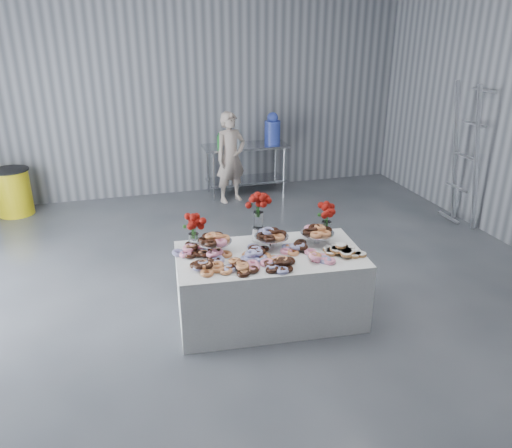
{
  "coord_description": "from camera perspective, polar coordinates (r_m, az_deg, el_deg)",
  "views": [
    {
      "loc": [
        -1.24,
        -4.35,
        2.98
      ],
      "look_at": [
        0.12,
        0.4,
        0.94
      ],
      "focal_mm": 35.0,
      "sensor_mm": 36.0,
      "label": 1
    }
  ],
  "objects": [
    {
      "name": "bouquet_right",
      "position": [
        5.45,
        8.13,
        1.41
      ],
      "size": [
        0.26,
        0.26,
        0.42
      ],
      "color": "white",
      "rests_on": "display_table"
    },
    {
      "name": "donut_mounds",
      "position": [
        5.06,
        1.76,
        -3.18
      ],
      "size": [
        1.87,
        0.95,
        0.09
      ],
      "primitive_type": null,
      "rotation": [
        0.0,
        0.0,
        -0.08
      ],
      "color": "#DC8B50",
      "rests_on": "display_table"
    },
    {
      "name": "bouquet_center",
      "position": [
        5.27,
        0.27,
        1.88
      ],
      "size": [
        0.26,
        0.26,
        0.57
      ],
      "color": "silver",
      "rests_on": "display_table"
    },
    {
      "name": "drink_bottles",
      "position": [
        8.79,
        -3.09,
        9.6
      ],
      "size": [
        0.54,
        0.08,
        0.27
      ],
      "primitive_type": null,
      "color": "#268C33",
      "rests_on": "prep_table"
    },
    {
      "name": "water_jug",
      "position": [
        9.07,
        1.89,
        10.76
      ],
      "size": [
        0.28,
        0.28,
        0.55
      ],
      "color": "blue",
      "rests_on": "prep_table"
    },
    {
      "name": "danish_pile",
      "position": [
        5.17,
        10.11,
        -2.81
      ],
      "size": [
        0.48,
        0.48,
        0.11
      ],
      "primitive_type": null,
      "color": "white",
      "rests_on": "display_table"
    },
    {
      "name": "cake_stand_right",
      "position": [
        5.33,
        7.03,
        -0.84
      ],
      "size": [
        0.36,
        0.36,
        0.17
      ],
      "color": "silver",
      "rests_on": "display_table"
    },
    {
      "name": "room_walls",
      "position": [
        4.54,
        -3.89,
        18.08
      ],
      "size": [
        8.04,
        9.04,
        4.02
      ],
      "color": "gray",
      "rests_on": "ground"
    },
    {
      "name": "trash_barrel",
      "position": [
        9.0,
        -25.99,
        3.31
      ],
      "size": [
        0.59,
        0.59,
        0.76
      ],
      "rotation": [
        0.0,
        0.0,
        -0.06
      ],
      "color": "yellow",
      "rests_on": "ground"
    },
    {
      "name": "person",
      "position": [
        8.62,
        -2.9,
        7.59
      ],
      "size": [
        0.66,
        0.53,
        1.56
      ],
      "primitive_type": "imported",
      "rotation": [
        0.0,
        0.0,
        0.32
      ],
      "color": "#CC8C93",
      "rests_on": "ground"
    },
    {
      "name": "cake_stand_mid",
      "position": [
        5.2,
        1.78,
        -1.27
      ],
      "size": [
        0.36,
        0.36,
        0.17
      ],
      "color": "silver",
      "rests_on": "display_table"
    },
    {
      "name": "ground",
      "position": [
        5.42,
        -0.11,
        -10.93
      ],
      "size": [
        9.0,
        9.0,
        0.0
      ],
      "primitive_type": "plane",
      "color": "#383B40",
      "rests_on": "ground"
    },
    {
      "name": "prep_table",
      "position": [
        9.06,
        -1.19,
        7.3
      ],
      "size": [
        1.5,
        0.6,
        0.9
      ],
      "color": "silver",
      "rests_on": "ground"
    },
    {
      "name": "stepladder",
      "position": [
        8.09,
        22.83,
        7.13
      ],
      "size": [
        0.54,
        0.54,
        2.19
      ],
      "primitive_type": null,
      "rotation": [
        0.0,
        -0.14,
        0.0
      ],
      "color": "silver",
      "rests_on": "ground"
    },
    {
      "name": "display_table",
      "position": [
        5.29,
        1.54,
        -7.06
      ],
      "size": [
        1.98,
        1.16,
        0.75
      ],
      "primitive_type": "cube",
      "rotation": [
        0.0,
        0.0,
        -0.08
      ],
      "color": "white",
      "rests_on": "ground"
    },
    {
      "name": "bouquet_left",
      "position": [
        5.13,
        -7.2,
        0.09
      ],
      "size": [
        0.26,
        0.26,
        0.42
      ],
      "color": "white",
      "rests_on": "display_table"
    },
    {
      "name": "cake_stand_left",
      "position": [
        5.11,
        -4.79,
        -1.79
      ],
      "size": [
        0.36,
        0.36,
        0.17
      ],
      "color": "silver",
      "rests_on": "display_table"
    }
  ]
}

